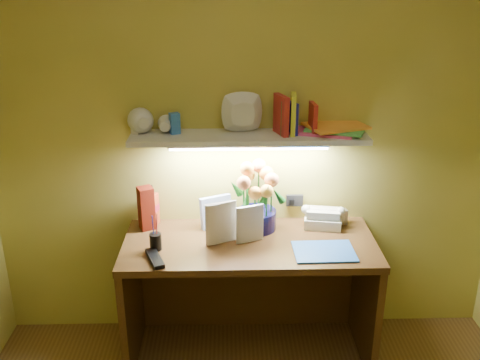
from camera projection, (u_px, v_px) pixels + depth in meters
name	position (u px, v px, depth m)	size (l,w,h in m)	color
desk	(249.00, 299.00, 3.10)	(1.40, 0.60, 0.75)	#3E2510
flower_bouquet	(257.00, 197.00, 3.04)	(0.25, 0.25, 0.40)	#0C0A37
telephone	(323.00, 216.00, 3.12)	(0.21, 0.16, 0.13)	#F0ECCB
desk_clock	(339.00, 217.00, 3.15)	(0.09, 0.04, 0.09)	#A9A8AD
whisky_bottle	(152.00, 205.00, 3.12)	(0.07, 0.07, 0.24)	#B63E1A
whisky_box	(146.00, 208.00, 3.07)	(0.08, 0.08, 0.25)	#5A1308
pen_cup	(155.00, 236.00, 2.85)	(0.06, 0.06, 0.16)	black
art_card	(216.00, 212.00, 3.10)	(0.19, 0.04, 0.19)	silver
tv_remote	(155.00, 258.00, 2.77)	(0.06, 0.20, 0.02)	black
blue_folder	(324.00, 251.00, 2.85)	(0.32, 0.24, 0.01)	blue
desk_book_a	(205.00, 226.00, 2.87)	(0.18, 0.02, 0.24)	beige
desk_book_b	(236.00, 226.00, 2.89)	(0.16, 0.02, 0.22)	silver
wall_shelf	(251.00, 130.00, 2.91)	(1.33, 0.35, 0.25)	silver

